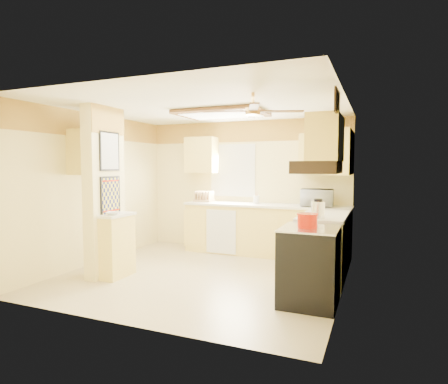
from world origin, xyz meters
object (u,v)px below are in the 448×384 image
at_px(dutch_oven, 307,220).
at_px(bowl, 113,213).
at_px(microwave, 317,198).
at_px(stove, 310,265).
at_px(kettle, 318,209).

bearing_deg(dutch_oven, bowl, -177.56).
bearing_deg(microwave, dutch_oven, 92.29).
height_order(stove, microwave, microwave).
height_order(bowl, dutch_oven, dutch_oven).
bearing_deg(kettle, bowl, -165.11).
xyz_separation_m(microwave, bowl, (-2.52, -2.27, -0.13)).
distance_m(microwave, bowl, 3.39).
bearing_deg(bowl, stove, 2.99).
relative_size(microwave, bowl, 2.90).
xyz_separation_m(stove, kettle, (0.00, 0.59, 0.60)).
distance_m(stove, microwave, 2.23).
relative_size(stove, microwave, 1.70).
bearing_deg(stove, bowl, -177.01).
bearing_deg(kettle, dutch_oven, -93.01).
relative_size(stove, dutch_oven, 3.69).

